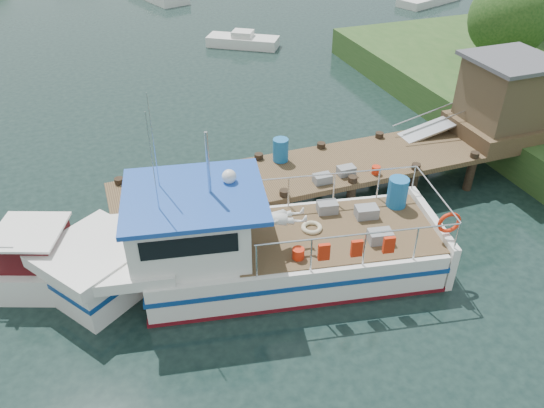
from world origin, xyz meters
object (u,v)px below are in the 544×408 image
object	(u,v)px
lobster_boat	(243,248)
moored_b	(243,41)
dock	(446,124)
work_boat	(11,264)

from	to	relation	value
lobster_boat	moored_b	bearing A→B (deg)	83.02
dock	work_boat	xyz separation A→B (m)	(-15.56, -0.92, -1.62)
lobster_boat	moored_b	xyz separation A→B (m)	(6.58, 21.14, -0.69)
dock	work_boat	size ratio (longest dim) A/B	2.25
dock	moored_b	bearing A→B (deg)	97.62
dock	lobster_boat	size ratio (longest dim) A/B	1.36
dock	moored_b	distance (m)	18.33
moored_b	lobster_boat	bearing A→B (deg)	-109.27
lobster_boat	work_boat	size ratio (longest dim) A/B	1.66
work_boat	dock	bearing A→B (deg)	23.87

